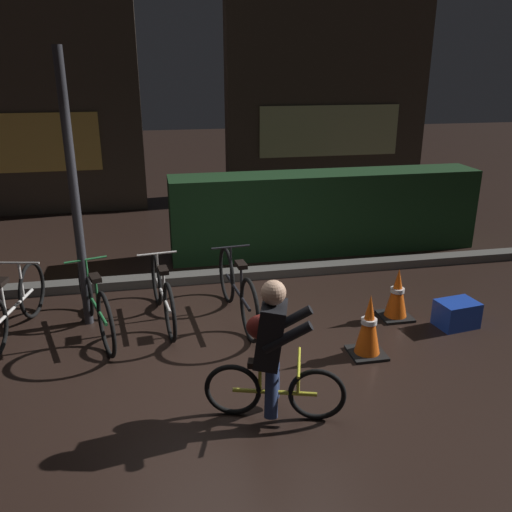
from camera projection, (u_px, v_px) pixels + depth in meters
ground_plane at (248, 361)px, 5.39m from camera, size 40.00×40.00×0.00m
sidewalk_curb at (219, 276)px, 7.40m from camera, size 12.00×0.24×0.12m
hedge_row at (325, 212)px, 8.36m from camera, size 4.80×0.70×1.25m
storefront_right at (328, 83)px, 11.78m from camera, size 4.54×0.54×4.82m
street_post at (74, 196)px, 5.68m from camera, size 0.10×0.10×2.99m
parked_bike_left_mid at (13, 307)px, 5.78m from camera, size 0.48×1.63×0.76m
parked_bike_center_left at (95, 304)px, 5.82m from camera, size 0.57×1.66×0.79m
parked_bike_center_right at (163, 294)px, 6.13m from camera, size 0.46×1.62×0.75m
parked_bike_right_mid at (237, 290)px, 6.16m from camera, size 0.46×1.75×0.81m
traffic_cone_near at (369, 326)px, 5.41m from camera, size 0.36×0.36×0.67m
traffic_cone_far at (397, 294)px, 6.22m from camera, size 0.36×0.36×0.61m
blue_crate at (457, 314)px, 6.06m from camera, size 0.48×0.38×0.30m
cyclist at (272, 350)px, 4.36m from camera, size 1.15×0.62×1.25m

